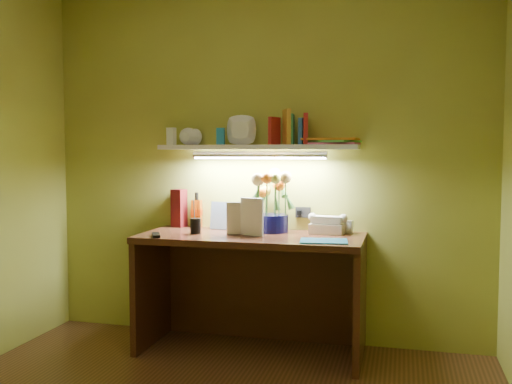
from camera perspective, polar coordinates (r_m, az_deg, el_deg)
desk at (r=3.65m, az=-0.50°, el=-10.14°), size 1.40×0.60×0.75m
flower_bouquet at (r=3.69m, az=1.50°, el=-0.94°), size 0.32×0.32×0.40m
telephone at (r=3.66m, az=7.19°, el=-3.14°), size 0.23×0.18×0.13m
desk_clock at (r=3.70m, az=9.05°, el=-3.45°), size 0.09×0.06×0.08m
whisky_bottle at (r=3.95m, az=-5.95°, el=-1.79°), size 0.07×0.07×0.24m
whisky_box at (r=3.98m, az=-7.70°, el=-1.61°), size 0.10×0.10×0.26m
pen_cup at (r=3.64m, az=-6.06°, el=-2.87°), size 0.09×0.09×0.17m
art_card at (r=3.82m, az=-3.21°, el=-2.39°), size 0.19×0.06×0.18m
tv_remote at (r=3.56m, az=-9.98°, el=-4.26°), size 0.11×0.16×0.02m
blue_folder at (r=3.34m, az=6.79°, el=-4.88°), size 0.30×0.23×0.01m
desk_book_a at (r=3.57m, az=-2.97°, el=-2.66°), size 0.15×0.07×0.21m
desk_book_b at (r=3.57m, az=-1.56°, el=-2.41°), size 0.17×0.08×0.24m
wall_shelf at (r=3.72m, az=0.48°, el=5.06°), size 1.31×0.34×0.26m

